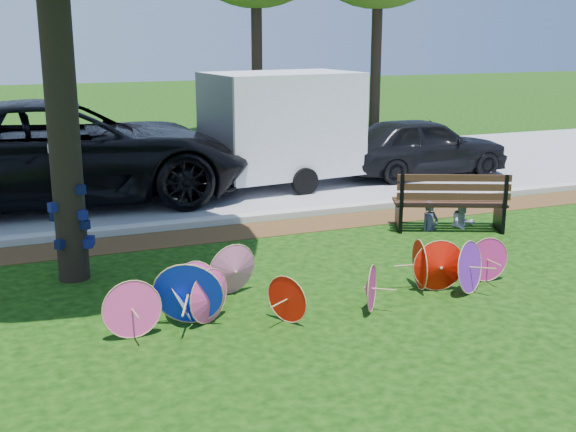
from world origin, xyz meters
The scene contains 11 objects.
ground centered at (0.00, 0.00, 0.00)m, with size 90.00×90.00×0.00m, color black.
mulch_strip centered at (0.00, 4.50, 0.01)m, with size 90.00×1.00×0.01m, color #472D16.
curb centered at (0.00, 5.20, 0.06)m, with size 90.00×0.30×0.12m, color #B7B5AD.
street centered at (0.00, 9.35, 0.01)m, with size 90.00×8.00×0.01m, color gray.
parasol_pile centered at (0.20, 0.74, 0.36)m, with size 5.75×1.62×0.87m.
black_van centered at (-2.07, 8.04, 1.07)m, with size 3.54×7.68×2.13m, color black.
dark_pickup centered at (6.36, 7.81, 0.73)m, with size 1.73×4.30×1.47m, color black.
cargo_trailer centered at (2.72, 7.93, 1.45)m, with size 3.28×2.08×2.90m, color white.
park_bench centered at (4.15, 3.32, 0.53)m, with size 2.02×0.77×1.06m, color black, non-canonical shape.
person_left centered at (3.80, 3.37, 0.51)m, with size 0.37×0.24×1.02m, color #3C3E52.
person_right centered at (4.50, 3.37, 0.51)m, with size 0.49×0.39×1.02m, color silver.
Camera 1 is at (-3.21, -7.36, 3.48)m, focal length 45.00 mm.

